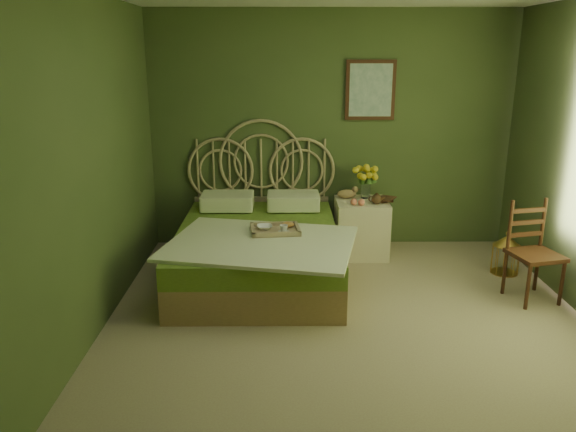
{
  "coord_description": "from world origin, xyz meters",
  "views": [
    {
      "loc": [
        -0.54,
        -3.98,
        2.16
      ],
      "look_at": [
        -0.49,
        1.0,
        0.69
      ],
      "focal_mm": 35.0,
      "sensor_mm": 36.0,
      "label": 1
    }
  ],
  "objects_px": {
    "bed": "(259,246)",
    "chair": "(533,245)",
    "birdcage": "(506,255)",
    "nightstand": "(362,222)"
  },
  "relations": [
    {
      "from": "bed",
      "to": "chair",
      "type": "distance_m",
      "value": 2.54
    },
    {
      "from": "bed",
      "to": "chair",
      "type": "height_order",
      "value": "bed"
    },
    {
      "from": "birdcage",
      "to": "nightstand",
      "type": "bearing_deg",
      "value": 157.33
    },
    {
      "from": "nightstand",
      "to": "birdcage",
      "type": "xyz_separation_m",
      "value": [
        1.38,
        -0.58,
        -0.17
      ]
    },
    {
      "from": "bed",
      "to": "birdcage",
      "type": "xyz_separation_m",
      "value": [
        2.48,
        0.04,
        -0.12
      ]
    },
    {
      "from": "nightstand",
      "to": "chair",
      "type": "distance_m",
      "value": 1.78
    },
    {
      "from": "chair",
      "to": "birdcage",
      "type": "relative_size",
      "value": 2.23
    },
    {
      "from": "chair",
      "to": "bed",
      "type": "bearing_deg",
      "value": 155.47
    },
    {
      "from": "chair",
      "to": "birdcage",
      "type": "distance_m",
      "value": 0.63
    },
    {
      "from": "bed",
      "to": "nightstand",
      "type": "height_order",
      "value": "bed"
    }
  ]
}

